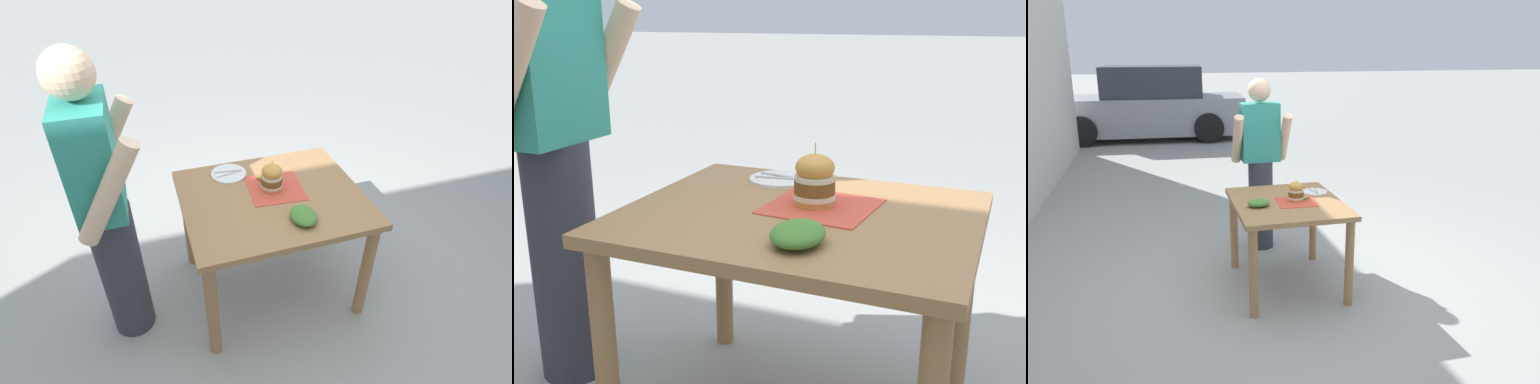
# 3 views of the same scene
# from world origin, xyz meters

# --- Properties ---
(ground_plane) EXTENTS (80.00, 80.00, 0.00)m
(ground_plane) POSITION_xyz_m (0.00, 0.00, 0.00)
(ground_plane) COLOR #9E9E99
(patio_table) EXTENTS (0.88, 1.05, 0.75)m
(patio_table) POSITION_xyz_m (0.00, 0.00, 0.63)
(patio_table) COLOR #9E7247
(patio_table) RESTS_ON ground
(serving_paper) EXTENTS (0.34, 0.34, 0.00)m
(serving_paper) POSITION_xyz_m (0.07, -0.04, 0.75)
(serving_paper) COLOR #D64C38
(serving_paper) RESTS_ON patio_table
(sandwich) EXTENTS (0.13, 0.13, 0.20)m
(sandwich) POSITION_xyz_m (0.07, -0.02, 0.83)
(sandwich) COLOR gold
(sandwich) RESTS_ON serving_paper
(pickle_spear) EXTENTS (0.07, 0.07, 0.02)m
(pickle_spear) POSITION_xyz_m (0.16, 0.01, 0.77)
(pickle_spear) COLOR #8EA83D
(pickle_spear) RESTS_ON serving_paper
(side_plate_with_forks) EXTENTS (0.22, 0.22, 0.02)m
(side_plate_with_forks) POSITION_xyz_m (0.30, 0.19, 0.76)
(side_plate_with_forks) COLOR white
(side_plate_with_forks) RESTS_ON patio_table
(side_salad) EXTENTS (0.18, 0.14, 0.06)m
(side_salad) POSITION_xyz_m (-0.26, -0.09, 0.78)
(side_salad) COLOR #477F33
(side_salad) RESTS_ON patio_table
(diner_across_table) EXTENTS (0.55, 0.35, 1.69)m
(diner_across_table) POSITION_xyz_m (-0.03, 0.90, 0.88)
(diner_across_table) COLOR #33333D
(diner_across_table) RESTS_ON ground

